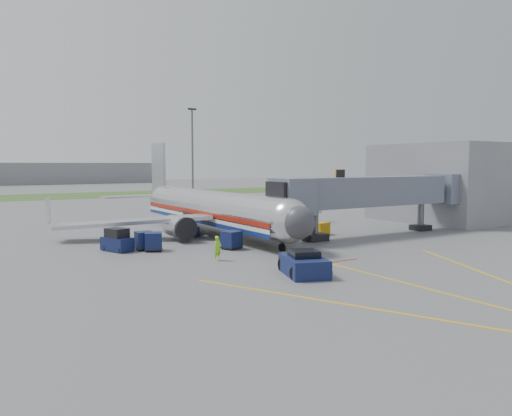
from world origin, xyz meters
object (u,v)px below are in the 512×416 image
baggage_tug (117,241)px  ramp_worker (218,248)px  pushback_tug (304,265)px  belt_loader (190,229)px  airliner (212,209)px

baggage_tug → ramp_worker: 9.88m
pushback_tug → belt_loader: (1.51, 21.88, -0.13)m
baggage_tug → belt_loader: (9.46, 6.08, -0.30)m
pushback_tug → ramp_worker: ramp_worker is taller
baggage_tug → belt_loader: bearing=32.7°
airliner → baggage_tug: airliner is taller
pushback_tug → baggage_tug: size_ratio=1.47×
airliner → belt_loader: bearing=173.5°
baggage_tug → ramp_worker: (5.36, -8.30, 0.09)m
pushback_tug → ramp_worker: (-2.59, 7.51, 0.25)m
airliner → belt_loader: size_ratio=7.32×
belt_loader → ramp_worker: 14.96m
airliner → pushback_tug: (-4.00, -21.60, -1.94)m
baggage_tug → ramp_worker: size_ratio=1.64×
airliner → pushback_tug: bearing=-100.5°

